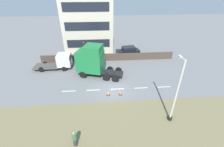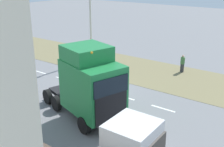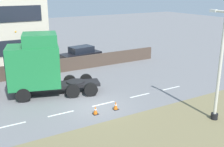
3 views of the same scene
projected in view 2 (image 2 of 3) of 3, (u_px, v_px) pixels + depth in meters
The scene contains 8 objects.
ground_plane at pixel (98, 89), 22.39m from camera, with size 120.00×120.00×0.00m, color slate.
grass_verge at pixel (137, 69), 26.95m from camera, with size 7.00×44.00×0.01m.
lane_markings at pixel (91, 87), 22.78m from camera, with size 0.16×14.60×0.00m.
lorry_cab at pixel (90, 85), 17.01m from camera, with size 4.39×7.08×4.89m.
lamp_post at pixel (90, 32), 28.70m from camera, with size 1.33×0.43×6.73m.
pedestrian at pixel (182, 64), 26.04m from camera, with size 0.39×0.39×1.64m.
traffic_cone_lead at pixel (99, 79), 23.78m from camera, with size 0.36×0.36×0.58m.
traffic_cone_trailing at pixel (113, 83), 22.90m from camera, with size 0.36×0.36×0.58m.
Camera 2 is at (16.03, 13.03, 8.80)m, focal length 45.00 mm.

